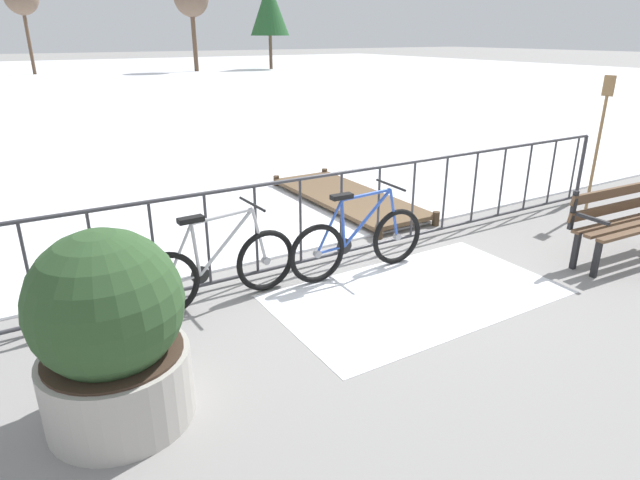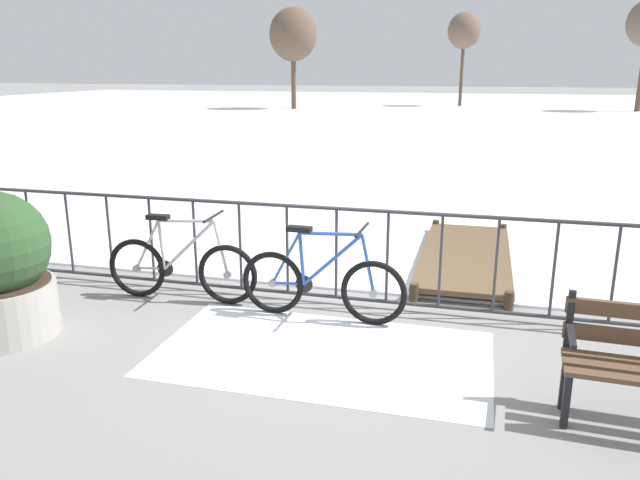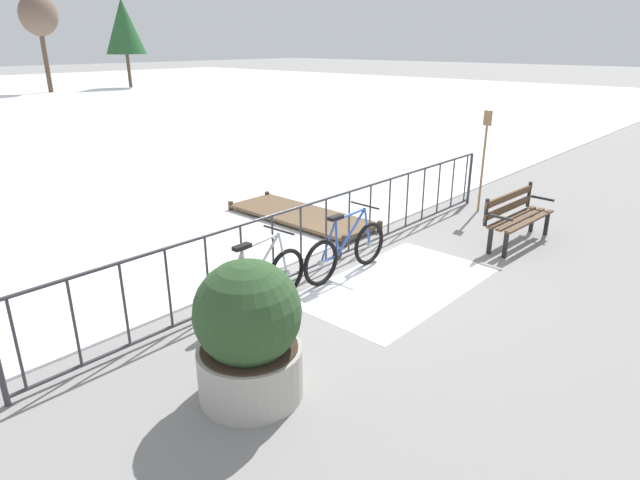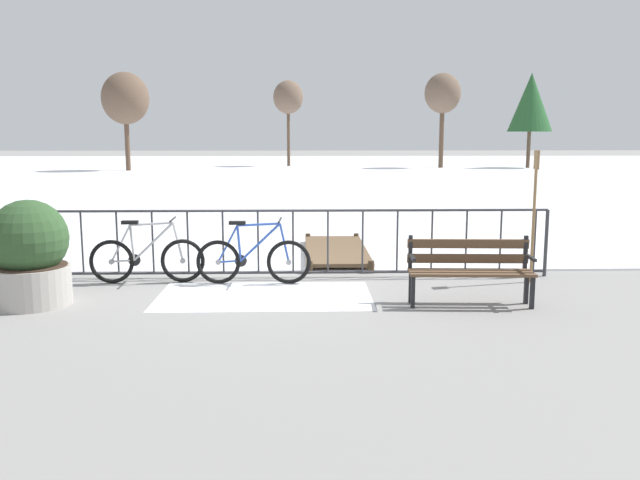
% 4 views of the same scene
% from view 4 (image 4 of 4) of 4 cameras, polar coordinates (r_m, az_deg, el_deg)
% --- Properties ---
extents(ground_plane, '(160.00, 160.00, 0.00)m').
position_cam_4_polar(ground_plane, '(10.38, -5.30, -3.24)').
color(ground_plane, gray).
extents(frozen_pond, '(80.00, 56.00, 0.03)m').
position_cam_4_polar(frozen_pond, '(38.58, -2.58, 5.84)').
color(frozen_pond, white).
rests_on(frozen_pond, ground).
extents(snow_patch, '(2.94, 1.67, 0.01)m').
position_cam_4_polar(snow_patch, '(9.20, -4.80, -4.82)').
color(snow_patch, white).
rests_on(snow_patch, ground).
extents(railing_fence, '(9.06, 0.06, 1.07)m').
position_cam_4_polar(railing_fence, '(10.27, -5.35, -0.19)').
color(railing_fence, '#38383D').
rests_on(railing_fence, ground).
extents(bicycle_near_railing, '(1.71, 0.52, 0.97)m').
position_cam_4_polar(bicycle_near_railing, '(10.24, -14.67, -1.57)').
color(bicycle_near_railing, black).
rests_on(bicycle_near_railing, ground).
extents(bicycle_second, '(1.71, 0.52, 0.97)m').
position_cam_4_polar(bicycle_second, '(9.89, -5.77, -1.69)').
color(bicycle_second, black).
rests_on(bicycle_second, ground).
extents(park_bench, '(1.62, 0.56, 0.89)m').
position_cam_4_polar(park_bench, '(8.87, 12.76, -2.18)').
color(park_bench, brown).
rests_on(park_bench, ground).
extents(planter_with_shrub, '(1.00, 1.00, 1.38)m').
position_cam_4_polar(planter_with_shrub, '(9.38, -23.71, -1.13)').
color(planter_with_shrub, '#ADA8A0').
rests_on(planter_with_shrub, ground).
extents(oar_upright, '(0.04, 0.16, 1.98)m').
position_cam_4_polar(oar_upright, '(10.34, 17.96, 2.69)').
color(oar_upright, '#937047').
rests_on(oar_upright, ground).
extents(wooden_dock, '(1.10, 3.06, 0.20)m').
position_cam_4_polar(wooden_dock, '(12.09, 1.37, -0.86)').
color(wooden_dock, brown).
rests_on(wooden_dock, ground).
extents(tree_far_west, '(2.33, 2.33, 6.10)m').
position_cam_4_polar(tree_far_west, '(44.42, 10.51, 12.23)').
color(tree_far_west, brown).
rests_on(tree_far_west, ground).
extents(tree_west_mid, '(2.80, 2.80, 5.86)m').
position_cam_4_polar(tree_west_mid, '(41.96, -16.41, 11.59)').
color(tree_west_mid, brown).
rests_on(tree_west_mid, ground).
extents(tree_centre, '(2.83, 2.83, 6.09)m').
position_cam_4_polar(tree_centre, '(45.54, 17.69, 11.21)').
color(tree_centre, brown).
rests_on(tree_centre, ground).
extents(tree_east_mid, '(2.04, 2.04, 5.81)m').
position_cam_4_polar(tree_east_mid, '(46.09, -2.75, 12.12)').
color(tree_east_mid, brown).
rests_on(tree_east_mid, ground).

